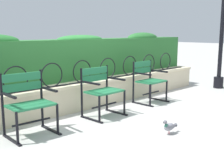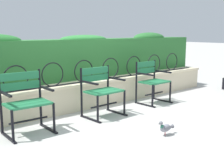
% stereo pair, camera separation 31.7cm
% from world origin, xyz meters
% --- Properties ---
extents(ground_plane, '(60.00, 60.00, 0.00)m').
position_xyz_m(ground_plane, '(0.00, 0.00, 0.00)').
color(ground_plane, '#B7B5AF').
extents(stone_wall, '(6.84, 0.41, 0.50)m').
position_xyz_m(stone_wall, '(0.00, 0.78, 0.26)').
color(stone_wall, beige).
rests_on(stone_wall, ground).
extents(iron_arch_fence, '(6.31, 0.02, 0.42)m').
position_xyz_m(iron_arch_fence, '(-0.11, 0.70, 0.69)').
color(iron_arch_fence, black).
rests_on(iron_arch_fence, stone_wall).
extents(hedge_row, '(6.70, 0.47, 0.90)m').
position_xyz_m(hedge_row, '(0.02, 1.19, 0.93)').
color(hedge_row, '#2D7033').
rests_on(hedge_row, stone_wall).
extents(park_chair_left, '(0.65, 0.54, 0.88)m').
position_xyz_m(park_chair_left, '(-1.50, 0.17, 0.47)').
color(park_chair_left, '#237547').
rests_on(park_chair_left, ground).
extents(park_chair_centre, '(0.65, 0.54, 0.84)m').
position_xyz_m(park_chair_centre, '(-0.15, 0.15, 0.46)').
color(park_chair_centre, '#237547').
rests_on(park_chair_centre, ground).
extents(park_chair_right, '(0.60, 0.53, 0.84)m').
position_xyz_m(park_chair_right, '(1.20, 0.22, 0.46)').
color(park_chair_right, '#237547').
rests_on(park_chair_right, ground).
extents(pigeon_near_chairs, '(0.29, 0.11, 0.22)m').
position_xyz_m(pigeon_near_chairs, '(-0.07, -1.19, 0.11)').
color(pigeon_near_chairs, gray).
rests_on(pigeon_near_chairs, ground).
extents(lamppost, '(0.28, 0.28, 3.13)m').
position_xyz_m(lamppost, '(3.67, -0.09, 1.63)').
color(lamppost, black).
rests_on(lamppost, ground).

